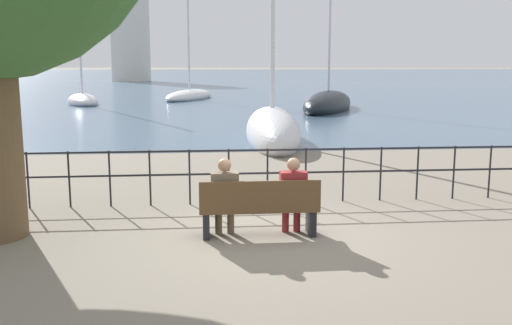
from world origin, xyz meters
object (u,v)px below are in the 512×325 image
(sailboat_3, at_px, (190,96))
(park_bench, at_px, (259,209))
(sailboat_2, at_px, (83,100))
(harbor_lighthouse, at_px, (129,18))
(seated_person_left, at_px, (225,194))
(sailboat_0, at_px, (328,104))
(sailboat_4, at_px, (272,131))
(seated_person_right, at_px, (293,192))

(sailboat_3, bearing_deg, park_bench, -67.84)
(sailboat_2, height_order, harbor_lighthouse, harbor_lighthouse)
(seated_person_left, height_order, sailboat_0, sailboat_0)
(sailboat_0, xyz_separation_m, sailboat_4, (-4.91, -13.43, -0.00))
(seated_person_left, distance_m, sailboat_3, 35.54)
(seated_person_left, height_order, sailboat_4, sailboat_4)
(park_bench, height_order, seated_person_left, seated_person_left)
(seated_person_right, relative_size, sailboat_0, 0.09)
(seated_person_right, bearing_deg, sailboat_4, 84.71)
(seated_person_right, xyz_separation_m, harbor_lighthouse, (-12.69, 85.47, 9.17))
(harbor_lighthouse, bearing_deg, seated_person_right, -81.56)
(harbor_lighthouse, bearing_deg, sailboat_4, -79.62)
(park_bench, height_order, sailboat_4, sailboat_4)
(park_bench, xyz_separation_m, sailboat_4, (1.52, 10.85, -0.07))
(seated_person_left, xyz_separation_m, seated_person_right, (1.05, 0.00, -0.00))
(sailboat_3, relative_size, harbor_lighthouse, 0.51)
(seated_person_right, distance_m, sailboat_3, 35.59)
(park_bench, distance_m, harbor_lighthouse, 86.91)
(seated_person_left, relative_size, harbor_lighthouse, 0.06)
(park_bench, bearing_deg, sailboat_0, 75.15)
(sailboat_2, bearing_deg, harbor_lighthouse, 76.94)
(sailboat_0, xyz_separation_m, sailboat_3, (-8.25, 11.32, -0.10))
(harbor_lighthouse, bearing_deg, sailboat_2, -86.47)
(sailboat_0, height_order, harbor_lighthouse, harbor_lighthouse)
(park_bench, xyz_separation_m, sailboat_0, (6.43, 24.27, -0.07))
(sailboat_2, bearing_deg, sailboat_4, -78.92)
(park_bench, relative_size, harbor_lighthouse, 0.09)
(sailboat_2, distance_m, sailboat_4, 22.15)
(seated_person_left, bearing_deg, sailboat_0, 73.95)
(sailboat_2, height_order, sailboat_4, sailboat_2)
(sailboat_3, distance_m, harbor_lighthouse, 51.90)
(sailboat_4, xyz_separation_m, harbor_lighthouse, (-13.69, 74.70, 9.47))
(sailboat_3, distance_m, sailboat_4, 24.97)
(sailboat_2, distance_m, sailboat_3, 8.63)
(seated_person_right, bearing_deg, park_bench, -171.49)
(sailboat_3, xyz_separation_m, sailboat_4, (3.34, -24.74, 0.10))
(seated_person_right, distance_m, harbor_lighthouse, 86.89)
(sailboat_4, bearing_deg, seated_person_right, -92.37)
(park_bench, distance_m, sailboat_3, 35.64)
(seated_person_left, distance_m, sailboat_0, 25.18)
(sailboat_2, xyz_separation_m, sailboat_4, (10.29, -19.62, 0.06))
(sailboat_3, bearing_deg, sailboat_2, -124.35)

